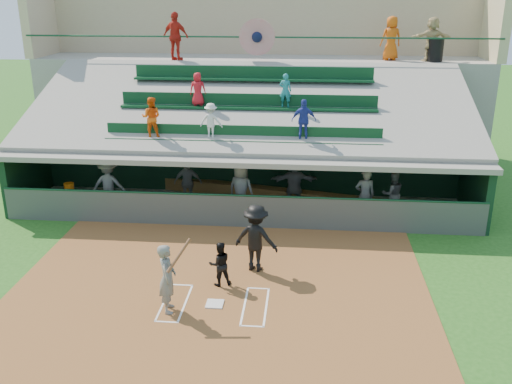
# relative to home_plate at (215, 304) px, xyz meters

# --- Properties ---
(ground) EXTENTS (100.00, 100.00, 0.00)m
(ground) POSITION_rel_home_plate_xyz_m (0.00, 0.00, -0.04)
(ground) COLOR #225518
(ground) RESTS_ON ground
(dirt_slab) EXTENTS (11.00, 9.00, 0.02)m
(dirt_slab) POSITION_rel_home_plate_xyz_m (0.00, 0.50, -0.03)
(dirt_slab) COLOR brown
(dirt_slab) RESTS_ON ground
(home_plate) EXTENTS (0.43, 0.43, 0.03)m
(home_plate) POSITION_rel_home_plate_xyz_m (0.00, 0.00, 0.00)
(home_plate) COLOR silver
(home_plate) RESTS_ON dirt_slab
(batters_box_chalk) EXTENTS (2.65, 1.85, 0.01)m
(batters_box_chalk) POSITION_rel_home_plate_xyz_m (0.00, 0.00, -0.01)
(batters_box_chalk) COLOR white
(batters_box_chalk) RESTS_ON dirt_slab
(dugout_floor) EXTENTS (16.00, 3.50, 0.04)m
(dugout_floor) POSITION_rel_home_plate_xyz_m (0.00, 6.75, -0.02)
(dugout_floor) COLOR gray
(dugout_floor) RESTS_ON ground
(concourse_slab) EXTENTS (20.00, 3.00, 4.60)m
(concourse_slab) POSITION_rel_home_plate_xyz_m (0.00, 13.50, 2.26)
(concourse_slab) COLOR gray
(concourse_slab) RESTS_ON ground
(grandstand) EXTENTS (20.40, 10.40, 7.80)m
(grandstand) POSITION_rel_home_plate_xyz_m (-0.01, 10.51, 2.23)
(grandstand) COLOR #4A4F4A
(grandstand) RESTS_ON ground
(batter_at_plate) EXTENTS (0.90, 0.78, 1.95)m
(batter_at_plate) POSITION_rel_home_plate_xyz_m (-1.08, -0.37, 0.88)
(batter_at_plate) COLOR #5D605B
(batter_at_plate) RESTS_ON dirt_slab
(catcher) EXTENTS (0.72, 0.65, 1.23)m
(catcher) POSITION_rel_home_plate_xyz_m (-0.02, 1.03, 0.60)
(catcher) COLOR black
(catcher) RESTS_ON dirt_slab
(home_umpire) EXTENTS (1.39, 1.03, 1.93)m
(home_umpire) POSITION_rel_home_plate_xyz_m (0.86, 2.00, 0.95)
(home_umpire) COLOR black
(home_umpire) RESTS_ON dirt_slab
(dugout_bench) EXTENTS (15.17, 4.12, 0.47)m
(dugout_bench) POSITION_rel_home_plate_xyz_m (-0.24, 7.87, 0.24)
(dugout_bench) COLOR olive
(dugout_bench) RESTS_ON dugout_floor
(white_table) EXTENTS (0.87, 0.76, 0.63)m
(white_table) POSITION_rel_home_plate_xyz_m (-6.11, 6.00, 0.32)
(white_table) COLOR silver
(white_table) RESTS_ON dugout_floor
(water_cooler) EXTENTS (0.35, 0.35, 0.35)m
(water_cooler) POSITION_rel_home_plate_xyz_m (-6.15, 5.97, 0.81)
(water_cooler) COLOR orange
(water_cooler) RESTS_ON white_table
(dugout_player_a) EXTENTS (1.25, 0.75, 1.89)m
(dugout_player_a) POSITION_rel_home_plate_xyz_m (-4.72, 6.05, 0.95)
(dugout_player_a) COLOR #5E615B
(dugout_player_a) RESTS_ON dugout_floor
(dugout_player_b) EXTENTS (1.03, 0.50, 1.70)m
(dugout_player_b) POSITION_rel_home_plate_xyz_m (-2.05, 6.84, 0.86)
(dugout_player_b) COLOR #525550
(dugout_player_b) RESTS_ON dugout_floor
(dugout_player_c) EXTENTS (1.09, 0.90, 1.90)m
(dugout_player_c) POSITION_rel_home_plate_xyz_m (-0.01, 5.96, 0.96)
(dugout_player_c) COLOR #595B56
(dugout_player_c) RESTS_ON dugout_floor
(dugout_player_d) EXTENTS (1.74, 0.71, 1.83)m
(dugout_player_d) POSITION_rel_home_plate_xyz_m (1.78, 7.05, 0.92)
(dugout_player_d) COLOR #585B56
(dugout_player_d) RESTS_ON dugout_floor
(dugout_player_e) EXTENTS (0.70, 0.49, 1.82)m
(dugout_player_e) POSITION_rel_home_plate_xyz_m (4.19, 5.86, 0.91)
(dugout_player_e) COLOR #535551
(dugout_player_e) RESTS_ON dugout_floor
(dugout_player_f) EXTENTS (0.84, 0.71, 1.55)m
(dugout_player_f) POSITION_rel_home_plate_xyz_m (5.20, 6.48, 0.78)
(dugout_player_f) COLOR #5C5E59
(dugout_player_f) RESTS_ON dugout_floor
(trash_bin) EXTENTS (0.63, 0.63, 0.95)m
(trash_bin) POSITION_rel_home_plate_xyz_m (7.45, 12.64, 5.04)
(trash_bin) COLOR black
(trash_bin) RESTS_ON concourse_slab
(concourse_staff_a) EXTENTS (1.27, 0.84, 2.00)m
(concourse_staff_a) POSITION_rel_home_plate_xyz_m (-3.45, 12.02, 5.56)
(concourse_staff_a) COLOR red
(concourse_staff_a) RESTS_ON concourse_slab
(concourse_staff_b) EXTENTS (1.01, 0.79, 1.83)m
(concourse_staff_b) POSITION_rel_home_plate_xyz_m (5.63, 12.99, 5.48)
(concourse_staff_b) COLOR #C34E0B
(concourse_staff_b) RESTS_ON concourse_slab
(concourse_staff_c) EXTENTS (1.74, 0.72, 1.82)m
(concourse_staff_c) POSITION_rel_home_plate_xyz_m (7.28, 12.76, 5.48)
(concourse_staff_c) COLOR tan
(concourse_staff_c) RESTS_ON concourse_slab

